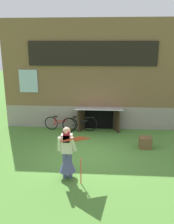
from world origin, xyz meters
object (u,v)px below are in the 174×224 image
object	(u,v)px
bicycle_black	(80,124)
bicycle_red	(60,124)
kite	(80,148)
wooden_crate	(145,142)
person	(67,157)

from	to	relation	value
bicycle_black	bicycle_red	size ratio (longest dim) A/B	1.07
kite	wooden_crate	world-z (taller)	kite
kite	bicycle_black	bearing A→B (deg)	95.68
bicycle_red	wooden_crate	bearing A→B (deg)	-17.44
bicycle_red	kite	bearing A→B (deg)	-65.08
person	bicycle_red	world-z (taller)	person
person	wooden_crate	distance (m)	3.77
person	kite	bearing A→B (deg)	-50.39
bicycle_red	wooden_crate	size ratio (longest dim) A/B	3.32
person	bicycle_red	xyz separation A→B (m)	(-1.01, 4.29, -0.36)
kite	wooden_crate	xyz separation A→B (m)	(2.36, 2.99, -1.02)
kite	bicycle_black	size ratio (longest dim) A/B	0.89
bicycle_black	bicycle_red	distance (m)	0.99
kite	wooden_crate	distance (m)	3.95
person	kite	world-z (taller)	person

